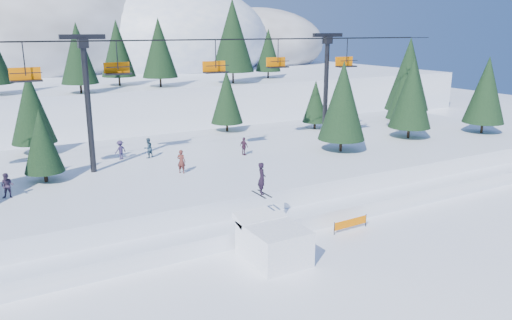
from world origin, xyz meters
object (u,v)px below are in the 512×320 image
jump_kicker (273,240)px  banner_near (350,223)px  chairlift (207,77)px  banner_far (392,201)px

jump_kicker → banner_near: 6.91m
banner_near → jump_kicker: bearing=-170.7°
chairlift → banner_near: chairlift is taller
jump_kicker → banner_far: 12.86m
jump_kicker → banner_far: (12.46, 3.08, -0.66)m
chairlift → banner_far: size_ratio=16.10×
chairlift → banner_far: 17.88m
banner_far → chairlift: bearing=128.1°
chairlift → jump_kicker: bearing=-100.5°
jump_kicker → chairlift: size_ratio=0.12×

